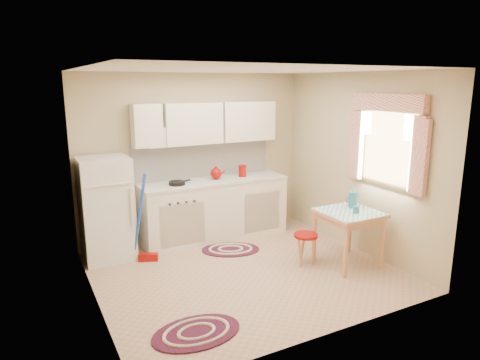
% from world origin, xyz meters
% --- Properties ---
extents(room_shell, '(3.64, 3.60, 2.52)m').
position_xyz_m(room_shell, '(0.16, 0.24, 1.60)').
color(room_shell, tan).
rests_on(room_shell, ground).
extents(fridge, '(0.65, 0.60, 1.40)m').
position_xyz_m(fridge, '(-1.44, 1.25, 0.70)').
color(fridge, silver).
rests_on(fridge, ground).
extents(broom, '(0.30, 0.22, 1.20)m').
position_xyz_m(broom, '(-0.99, 0.90, 0.60)').
color(broom, '#1B47AE').
rests_on(broom, ground).
extents(base_cabinets, '(2.25, 0.60, 0.88)m').
position_xyz_m(base_cabinets, '(0.18, 1.30, 0.44)').
color(base_cabinets, silver).
rests_on(base_cabinets, ground).
extents(countertop, '(2.27, 0.62, 0.04)m').
position_xyz_m(countertop, '(0.18, 1.30, 0.90)').
color(countertop, beige).
rests_on(countertop, base_cabinets).
extents(frying_pan, '(0.31, 0.31, 0.05)m').
position_xyz_m(frying_pan, '(-0.43, 1.25, 0.94)').
color(frying_pan, black).
rests_on(frying_pan, countertop).
extents(red_kettle, '(0.19, 0.18, 0.19)m').
position_xyz_m(red_kettle, '(0.21, 1.30, 1.01)').
color(red_kettle, '#940805').
rests_on(red_kettle, countertop).
extents(red_canister, '(0.13, 0.13, 0.16)m').
position_xyz_m(red_canister, '(0.66, 1.30, 1.00)').
color(red_canister, '#940805').
rests_on(red_canister, countertop).
extents(table, '(0.72, 0.72, 0.72)m').
position_xyz_m(table, '(1.32, -0.42, 0.36)').
color(table, tan).
rests_on(table, ground).
extents(stool, '(0.39, 0.39, 0.42)m').
position_xyz_m(stool, '(0.82, -0.18, 0.21)').
color(stool, '#940805').
rests_on(stool, ground).
extents(coffee_pot, '(0.17, 0.15, 0.29)m').
position_xyz_m(coffee_pot, '(1.48, -0.30, 0.87)').
color(coffee_pot, '#29697E').
rests_on(coffee_pot, table).
extents(mug, '(0.10, 0.10, 0.10)m').
position_xyz_m(mug, '(1.34, -0.52, 0.77)').
color(mug, '#29697E').
rests_on(mug, table).
extents(rug_center, '(0.98, 0.83, 0.02)m').
position_xyz_m(rug_center, '(0.16, 0.72, 0.01)').
color(rug_center, '#660B0F').
rests_on(rug_center, ground).
extents(rug_left, '(0.89, 0.60, 0.02)m').
position_xyz_m(rug_left, '(-1.06, -1.00, 0.01)').
color(rug_left, '#660B0F').
rests_on(rug_left, ground).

